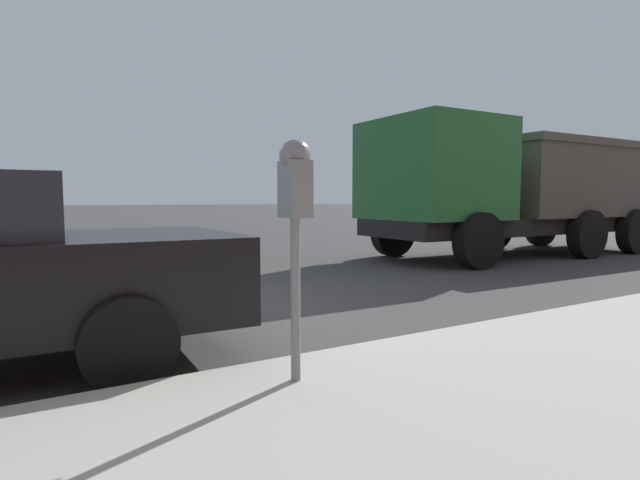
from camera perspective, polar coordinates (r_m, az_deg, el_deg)
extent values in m
plane|color=#3D3A3A|center=(5.65, -14.88, -8.48)|extent=(220.00, 220.00, 0.00)
cylinder|color=gray|center=(3.06, -2.82, -6.85)|extent=(0.06, 0.06, 1.00)
cube|color=gray|center=(3.00, -2.87, 5.82)|extent=(0.20, 0.14, 0.34)
sphere|color=gray|center=(3.01, -2.88, 9.68)|extent=(0.19, 0.19, 0.19)
cube|color=gold|center=(3.10, -3.78, 4.99)|extent=(0.01, 0.11, 0.12)
cube|color=black|center=(3.10, -3.79, 7.19)|extent=(0.01, 0.10, 0.08)
cylinder|color=black|center=(5.31, -23.61, -6.04)|extent=(0.24, 0.65, 0.64)
cylinder|color=black|center=(3.61, -21.03, -10.93)|extent=(0.24, 0.65, 0.64)
cube|color=black|center=(12.23, 21.53, 1.66)|extent=(2.14, 7.38, 0.35)
cube|color=#23602D|center=(10.34, 12.74, 7.78)|extent=(2.48, 2.22, 1.96)
cube|color=#4C4742|center=(13.35, 25.40, 5.88)|extent=(2.49, 4.58, 1.57)
cube|color=#4C4742|center=(13.40, 25.53, 9.57)|extent=(2.59, 4.68, 0.16)
cylinder|color=black|center=(9.48, 17.67, -0.08)|extent=(0.31, 1.04, 1.04)
cylinder|color=black|center=(11.28, 8.35, 0.82)|extent=(0.31, 1.04, 1.04)
cylinder|color=black|center=(12.14, 28.24, 0.58)|extent=(0.31, 1.04, 1.04)
cylinder|color=black|center=(13.59, 19.36, 1.25)|extent=(0.31, 1.04, 1.04)
cylinder|color=black|center=(13.74, 32.27, 0.83)|extent=(0.31, 1.04, 1.04)
cylinder|color=black|center=(15.04, 23.92, 1.42)|extent=(0.31, 1.04, 1.04)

